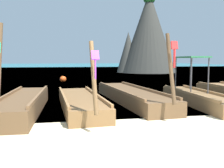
% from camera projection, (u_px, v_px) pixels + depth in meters
% --- Properties ---
extents(ground, '(120.00, 120.00, 0.00)m').
position_uv_depth(ground, '(142.00, 137.00, 6.10)').
color(ground, beige).
extents(sea_water, '(120.00, 120.00, 0.00)m').
position_uv_depth(sea_water, '(72.00, 67.00, 66.61)').
color(sea_water, '#147A89').
rests_on(sea_water, ground).
extents(longtail_boat_turquoise_ribbon, '(1.32, 6.23, 2.80)m').
position_uv_depth(longtail_boat_turquoise_ribbon, '(24.00, 104.00, 8.94)').
color(longtail_boat_turquoise_ribbon, brown).
rests_on(longtail_boat_turquoise_ribbon, ground).
extents(longtail_boat_violet_ribbon, '(1.70, 6.25, 2.41)m').
position_uv_depth(longtail_boat_violet_ribbon, '(80.00, 102.00, 9.60)').
color(longtail_boat_violet_ribbon, brown).
rests_on(longtail_boat_violet_ribbon, ground).
extents(longtail_boat_red_ribbon, '(1.97, 7.40, 2.72)m').
position_uv_depth(longtail_boat_red_ribbon, '(131.00, 96.00, 11.18)').
color(longtail_boat_red_ribbon, brown).
rests_on(longtail_boat_red_ribbon, ground).
extents(longtail_boat_orange_ribbon, '(1.31, 6.06, 2.37)m').
position_uv_depth(longtail_boat_orange_ribbon, '(198.00, 97.00, 10.49)').
color(longtail_boat_orange_ribbon, brown).
rests_on(longtail_boat_orange_ribbon, ground).
extents(karst_rock, '(8.61, 8.06, 11.81)m').
position_uv_depth(karst_rock, '(147.00, 34.00, 36.51)').
color(karst_rock, '#383833').
rests_on(karst_rock, ground).
extents(mooring_buoy_near, '(0.53, 0.53, 0.53)m').
position_uv_depth(mooring_buoy_near, '(63.00, 79.00, 20.87)').
color(mooring_buoy_near, '#EA5119').
rests_on(mooring_buoy_near, sea_water).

